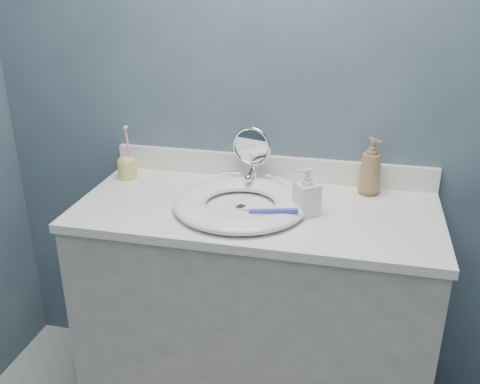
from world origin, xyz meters
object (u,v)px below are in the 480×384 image
(soap_bottle_clear, at_px, (307,192))
(toothbrush_holder, at_px, (127,166))
(makeup_mirror, at_px, (252,153))
(soap_bottle_amber, at_px, (371,166))

(soap_bottle_clear, bearing_deg, toothbrush_holder, -140.29)
(makeup_mirror, distance_m, toothbrush_holder, 0.48)
(makeup_mirror, bearing_deg, soap_bottle_amber, 8.80)
(makeup_mirror, height_order, toothbrush_holder, makeup_mirror)
(makeup_mirror, bearing_deg, soap_bottle_clear, -35.14)
(toothbrush_holder, bearing_deg, soap_bottle_clear, -13.31)
(soap_bottle_amber, bearing_deg, soap_bottle_clear, -175.21)
(soap_bottle_clear, distance_m, toothbrush_holder, 0.72)
(makeup_mirror, height_order, soap_bottle_clear, makeup_mirror)
(soap_bottle_amber, bearing_deg, toothbrush_holder, 139.96)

